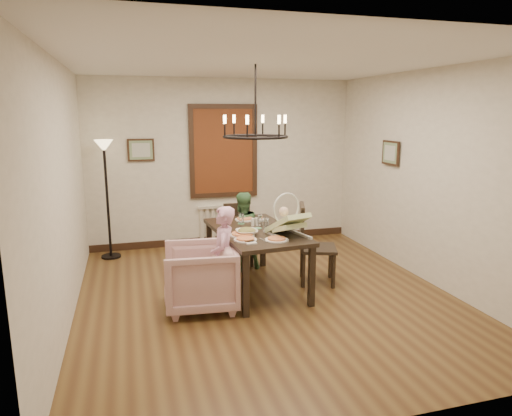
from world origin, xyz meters
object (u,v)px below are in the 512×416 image
floor_lamp (107,201)px  armchair (200,277)px  seated_man (242,238)px  baby_bouncer (288,221)px  chair_far (239,235)px  chair_right (318,244)px  drinking_glass (266,223)px  dining_table (256,236)px  elderly_woman (223,266)px

floor_lamp → armchair: bearing=-64.9°
seated_man → baby_bouncer: 1.27m
chair_far → chair_right: bearing=-46.4°
drinking_glass → dining_table: bearing=-168.6°
baby_bouncer → floor_lamp: size_ratio=0.30×
chair_far → baby_bouncer: bearing=-74.0°
chair_right → seated_man: chair_right is taller
elderly_woman → floor_lamp: floor_lamp is taller
drinking_glass → floor_lamp: 2.71m
armchair → drinking_glass: 1.14m
chair_right → armchair: chair_right is taller
dining_table → floor_lamp: floor_lamp is taller
armchair → baby_bouncer: bearing=97.1°
elderly_woman → seated_man: (0.53, 1.23, -0.03)m
dining_table → seated_man: bearing=84.5°
baby_bouncer → armchair: bearing=166.0°
dining_table → armchair: (-0.78, -0.42, -0.32)m
floor_lamp → drinking_glass: bearing=-42.3°
drinking_glass → chair_right: bearing=-6.5°
dining_table → elderly_woman: bearing=-142.4°
armchair → baby_bouncer: size_ratio=1.52×
dining_table → drinking_glass: drinking_glass is taller
chair_right → drinking_glass: 0.76m
chair_right → armchair: size_ratio=1.30×
drinking_glass → floor_lamp: floor_lamp is taller
chair_far → seated_man: size_ratio=0.96×
dining_table → seated_man: size_ratio=1.85×
baby_bouncer → dining_table: bearing=111.0°
dining_table → elderly_woman: elderly_woman is taller
floor_lamp → dining_table: bearing=-45.0°
seated_man → elderly_woman: bearing=50.4°
dining_table → drinking_glass: (0.15, 0.03, 0.15)m
armchair → elderly_woman: (0.26, -0.06, 0.12)m
baby_bouncer → drinking_glass: bearing=92.4°
seated_man → baby_bouncer: bearing=87.7°
armchair → floor_lamp: (-1.06, 2.27, 0.52)m
chair_far → drinking_glass: bearing=-77.1°
elderly_woman → drinking_glass: size_ratio=7.75×
seated_man → floor_lamp: size_ratio=0.52×
chair_far → drinking_glass: (0.14, -0.95, 0.39)m
chair_far → baby_bouncer: (0.27, -1.37, 0.51)m
chair_right → armchair: 1.68m
elderly_woman → floor_lamp: 2.71m
dining_table → chair_right: chair_right is taller
seated_man → baby_bouncer: baby_bouncer is taller
seated_man → baby_bouncer: (0.28, -1.14, 0.49)m
chair_right → floor_lamp: (-2.69, 1.90, 0.36)m
elderly_woman → dining_table: bearing=148.5°
chair_right → floor_lamp: floor_lamp is taller
dining_table → drinking_glass: size_ratio=13.50×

